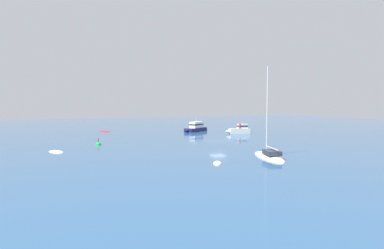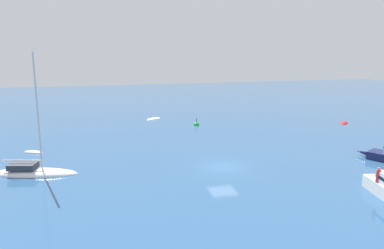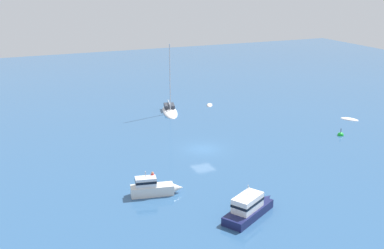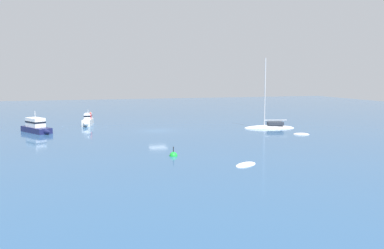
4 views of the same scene
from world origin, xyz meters
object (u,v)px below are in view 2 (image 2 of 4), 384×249
Objects in this scene: dinghy at (33,153)px; sloop at (33,172)px; motor_cruiser at (383,185)px; tender at (154,119)px; dinghy_1 at (344,123)px; channel_buoy at (196,125)px.

sloop is at bearing -54.02° from dinghy.
tender is (-12.40, 34.49, -0.77)m from motor_cruiser.
motor_cruiser is 1.80× the size of tender.
sloop reaches higher than dinghy_1.
dinghy_1 is at bearing -19.14° from motor_cruiser.
motor_cruiser is 3.79× the size of channel_buoy.
dinghy_1 is (26.67, -10.01, 0.00)m from tender.
motor_cruiser reaches higher than tender.
tender is at bearing 30.87° from motor_cruiser.
sloop is 4.15× the size of dinghy_1.
channel_buoy is at bearing 25.15° from motor_cruiser.
channel_buoy is at bearing 98.97° from tender.
sloop is (-26.59, 11.65, -0.62)m from motor_cruiser.
sloop is 4.71× the size of dinghy.
channel_buoy is (-7.14, 28.50, -0.77)m from motor_cruiser.
tender is at bearing 73.50° from dinghy.
motor_cruiser is 1.94× the size of dinghy_1.
dinghy is at bearing 112.29° from sloop.
dinghy_1 is at bearing 127.11° from tender.
dinghy_1 is at bearing -10.62° from channel_buoy.
tender is at bearing 110.86° from dinghy_1.
dinghy_1 is 1.96× the size of channel_buoy.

